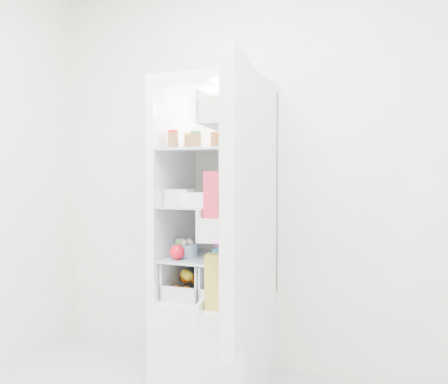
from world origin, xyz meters
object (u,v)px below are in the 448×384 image
at_px(fridge_door, 234,206).
at_px(refrigerator, 218,268).
at_px(mushroom_bowl, 185,250).
at_px(red_cabbage, 228,241).

bearing_deg(fridge_door, refrigerator, 18.66).
bearing_deg(refrigerator, mushroom_bowl, -143.49).
bearing_deg(red_cabbage, refrigerator, 164.75).
distance_m(refrigerator, mushroom_bowl, 0.24).
bearing_deg(refrigerator, fridge_door, -60.55).
bearing_deg(fridge_door, red_cabbage, 14.16).
xyz_separation_m(red_cabbage, mushroom_bowl, (-0.24, -0.10, -0.05)).
relative_size(refrigerator, red_cabbage, 10.00).
xyz_separation_m(red_cabbage, fridge_door, (0.29, -0.61, 0.26)).
height_order(refrigerator, red_cabbage, refrigerator).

